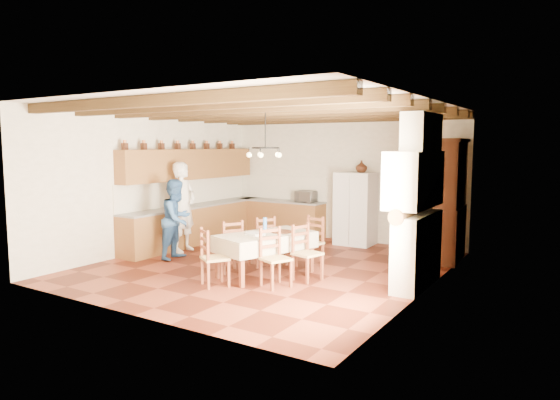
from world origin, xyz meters
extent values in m
cube|color=#46190D|center=(0.00, 0.00, -0.01)|extent=(6.00, 6.50, 0.02)
cube|color=silver|center=(0.00, 0.00, 3.01)|extent=(6.00, 6.50, 0.02)
cube|color=beige|center=(0.00, 3.26, 1.50)|extent=(6.00, 0.02, 3.00)
cube|color=beige|center=(0.00, -3.26, 1.50)|extent=(6.00, 0.02, 3.00)
cube|color=beige|center=(-3.01, 0.00, 1.50)|extent=(0.02, 6.50, 3.00)
cube|color=beige|center=(3.01, 0.00, 1.50)|extent=(0.02, 6.50, 3.00)
cube|color=brown|center=(-2.70, 1.05, 0.43)|extent=(0.60, 4.30, 0.86)
cube|color=brown|center=(-1.55, 2.95, 0.43)|extent=(2.30, 0.60, 0.86)
cube|color=slate|center=(-2.70, 1.05, 0.88)|extent=(0.62, 4.30, 0.04)
cube|color=slate|center=(-1.55, 2.95, 0.88)|extent=(2.34, 0.62, 0.04)
cube|color=#F0E9CF|center=(-2.98, 1.05, 1.20)|extent=(0.03, 4.30, 0.60)
cube|color=#F0E9CF|center=(-1.55, 3.23, 1.20)|extent=(2.30, 0.03, 0.60)
cube|color=brown|center=(-2.83, 1.05, 1.85)|extent=(0.35, 4.20, 0.70)
cube|color=black|center=(1.55, 3.23, 1.85)|extent=(0.34, 0.03, 0.42)
cube|color=white|center=(0.55, 2.86, 0.84)|extent=(0.85, 0.70, 1.68)
cube|color=beige|center=(0.34, -0.55, 0.73)|extent=(1.37, 1.91, 0.05)
cube|color=brown|center=(-0.24, -1.17, 0.35)|extent=(0.09, 0.09, 0.71)
cube|color=brown|center=(0.43, -1.39, 0.35)|extent=(0.09, 0.09, 0.71)
cube|color=brown|center=(0.24, 0.28, 0.35)|extent=(0.09, 0.09, 0.71)
cube|color=brown|center=(0.92, 0.06, 0.35)|extent=(0.09, 0.09, 0.71)
torus|color=black|center=(0.34, -0.55, 2.25)|extent=(0.47, 0.47, 0.03)
imported|color=white|center=(-2.28, 0.17, 0.97)|extent=(0.55, 0.76, 1.94)
imported|color=#325E9C|center=(-1.91, -0.42, 0.81)|extent=(0.72, 0.87, 1.62)
imported|color=red|center=(2.16, 1.26, 0.73)|extent=(0.44, 0.88, 1.46)
imported|color=silver|center=(-0.82, 2.95, 1.04)|extent=(0.51, 0.36, 0.27)
imported|color=#38190F|center=(0.68, 2.86, 1.81)|extent=(0.33, 0.33, 0.27)
camera|label=1|loc=(5.16, -7.73, 2.30)|focal=32.00mm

